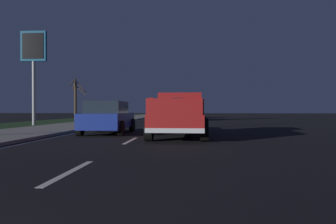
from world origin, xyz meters
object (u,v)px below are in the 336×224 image
pickup_truck (179,114)px  bare_tree_far (76,99)px  gas_price_sign (34,55)px  sedan_silver (186,113)px  sedan_black (187,112)px  sedan_blue (108,117)px

pickup_truck → bare_tree_far: (21.45, 12.36, 1.38)m
gas_price_sign → sedan_silver: bearing=-44.4°
sedan_black → bare_tree_far: bearing=120.8°
bare_tree_far → gas_price_sign: bearing=-173.7°
sedan_blue → pickup_truck: bearing=-115.8°
sedan_black → sedan_silver: bearing=179.7°
sedan_blue → bare_tree_far: bearing=24.2°
gas_price_sign → pickup_truck: bearing=-130.0°
sedan_silver → sedan_blue: bearing=169.7°
bare_tree_far → pickup_truck: bearing=-150.0°
gas_price_sign → bare_tree_far: 12.59m
sedan_silver → gas_price_sign: (-11.16, 10.94, 4.40)m
bare_tree_far → sedan_silver: bearing=-94.8°
pickup_truck → gas_price_sign: 14.98m
pickup_truck → sedan_silver: bearing=0.2°
pickup_truck → gas_price_sign: size_ratio=0.79×
sedan_silver → gas_price_sign: gas_price_sign is taller
sedan_black → gas_price_sign: bearing=150.7°
sedan_blue → sedan_black: size_ratio=1.00×
sedan_silver → sedan_black: size_ratio=1.00×
sedan_blue → bare_tree_far: size_ratio=0.95×
pickup_truck → gas_price_sign: bearing=50.0°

